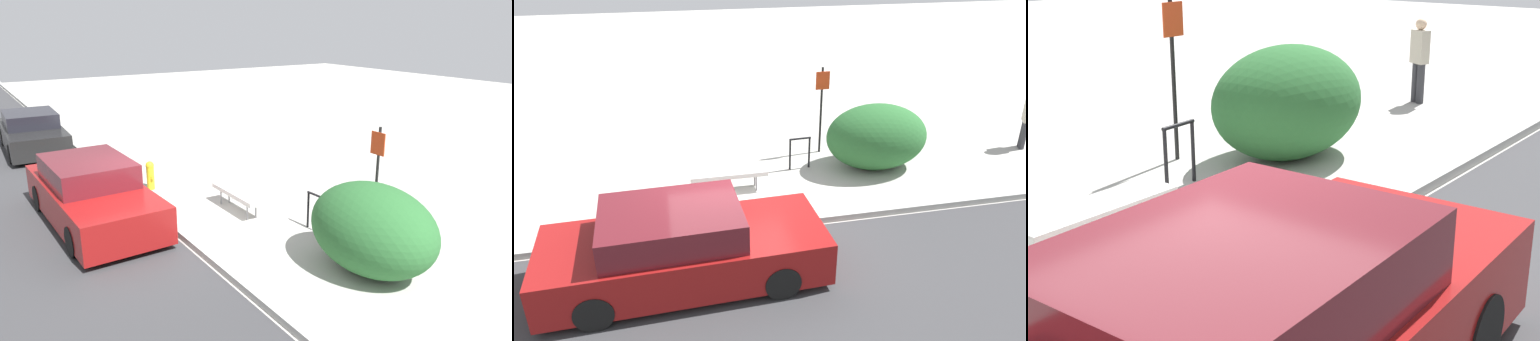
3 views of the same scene
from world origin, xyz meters
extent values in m
plane|color=#ADAAA3|center=(0.00, 0.00, 0.00)|extent=(60.00, 60.00, 0.00)
cube|color=#A8A8A3|center=(0.00, 0.00, 0.07)|extent=(60.00, 0.20, 0.13)
cylinder|color=gray|center=(-0.48, 1.60, 0.19)|extent=(0.04, 0.04, 0.38)
cylinder|color=gray|center=(0.75, 1.59, 0.19)|extent=(0.04, 0.04, 0.38)
cylinder|color=gray|center=(-0.47, 1.82, 0.19)|extent=(0.04, 0.04, 0.38)
cylinder|color=gray|center=(0.75, 1.82, 0.19)|extent=(0.04, 0.04, 0.38)
cube|color=silver|center=(0.14, 1.71, 0.44)|extent=(1.75, 0.42, 0.10)
cylinder|color=black|center=(1.77, 2.50, 0.40)|extent=(0.05, 0.05, 0.80)
cylinder|color=black|center=(2.27, 2.53, 0.40)|extent=(0.05, 0.05, 0.80)
cylinder|color=black|center=(2.02, 2.51, 0.80)|extent=(0.55, 0.08, 0.05)
cylinder|color=black|center=(2.82, 3.40, 1.15)|extent=(0.06, 0.06, 2.30)
cube|color=red|center=(2.82, 3.36, 1.97)|extent=(0.36, 0.02, 0.46)
cylinder|color=gold|center=(-2.46, 0.57, 0.30)|extent=(0.20, 0.20, 0.60)
sphere|color=gold|center=(-2.46, 0.57, 0.66)|extent=(0.22, 0.22, 0.22)
cylinder|color=gold|center=(-2.60, 0.57, 0.36)|extent=(0.08, 0.07, 0.07)
cylinder|color=gold|center=(-2.32, 0.57, 0.36)|extent=(0.08, 0.07, 0.07)
ellipsoid|color=#28602D|center=(3.90, 2.23, 0.80)|extent=(2.53, 1.84, 1.61)
cylinder|color=#333338|center=(8.35, 2.54, 0.38)|extent=(0.15, 0.15, 0.76)
cylinder|color=#333338|center=(8.28, 2.39, 0.38)|extent=(0.15, 0.15, 0.76)
cylinder|color=black|center=(0.40, -0.43, 0.30)|extent=(0.61, 0.20, 0.60)
cylinder|color=black|center=(0.45, -2.11, 0.30)|extent=(0.61, 0.20, 0.60)
cylinder|color=black|center=(-2.50, -0.51, 0.30)|extent=(0.61, 0.20, 0.60)
cylinder|color=black|center=(-2.45, -2.19, 0.30)|extent=(0.61, 0.20, 0.60)
cube|color=maroon|center=(-1.03, -1.31, 0.51)|extent=(4.74, 1.96, 0.76)
cube|color=#59171F|center=(-1.21, -1.32, 1.14)|extent=(2.30, 1.70, 0.53)
camera|label=1|loc=(9.59, -3.87, 4.34)|focal=35.00mm
camera|label=2|loc=(-1.14, -8.35, 5.43)|focal=35.00mm
camera|label=3|loc=(-3.96, -3.76, 2.96)|focal=50.00mm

